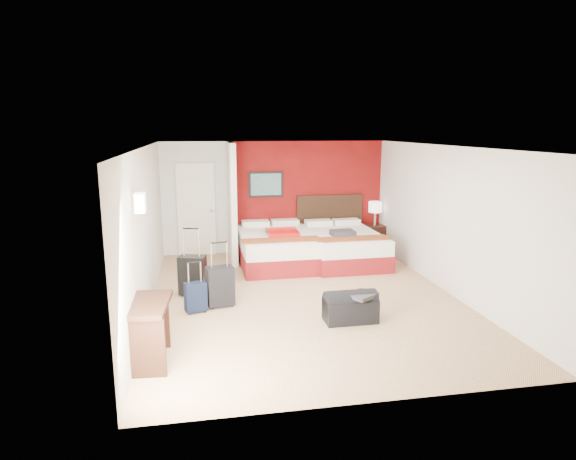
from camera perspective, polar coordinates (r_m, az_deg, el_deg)
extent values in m
plane|color=#D2AD81|center=(8.28, 1.90, -7.89)|extent=(6.50, 6.50, 0.00)
cube|color=silver|center=(11.10, -1.59, 3.86)|extent=(5.00, 0.04, 2.50)
cube|color=silver|center=(7.82, -16.26, -0.03)|extent=(0.04, 6.50, 2.50)
cube|color=black|center=(10.97, -2.59, 5.33)|extent=(0.78, 0.03, 0.58)
cube|color=white|center=(6.22, -16.86, 3.06)|extent=(0.12, 0.20, 0.24)
cube|color=maroon|center=(11.22, 2.22, 3.94)|extent=(3.50, 0.04, 2.50)
cube|color=silver|center=(10.36, -6.54, 3.21)|extent=(0.12, 1.20, 2.50)
cube|color=silver|center=(10.96, -10.64, 2.36)|extent=(0.82, 0.06, 2.05)
cube|color=white|center=(10.19, -1.37, -2.18)|extent=(1.53, 2.17, 0.65)
cube|color=silver|center=(10.41, 6.39, -1.99)|extent=(1.51, 2.13, 0.63)
cube|color=#B2120F|center=(10.02, -0.73, -0.21)|extent=(0.64, 0.86, 0.10)
cube|color=#39393E|center=(10.02, 6.38, -0.36)|extent=(0.48, 0.39, 0.11)
cube|color=black|center=(11.51, 10.01, -0.87)|extent=(0.46, 0.46, 0.59)
cylinder|color=silver|center=(11.40, 10.11, 1.91)|extent=(0.33, 0.33, 0.54)
cube|color=black|center=(8.45, -11.05, -5.35)|extent=(0.50, 0.38, 0.65)
cube|color=black|center=(7.87, -7.91, -6.67)|extent=(0.46, 0.34, 0.62)
cube|color=black|center=(7.71, -10.71, -7.84)|extent=(0.36, 0.28, 0.45)
cube|color=black|center=(7.32, 7.27, -9.08)|extent=(0.76, 0.41, 0.39)
cube|color=#343439|center=(7.25, 8.58, -7.50)|extent=(0.52, 0.50, 0.05)
cube|color=#321A10|center=(6.24, -15.78, -11.39)|extent=(0.53, 0.95, 0.76)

